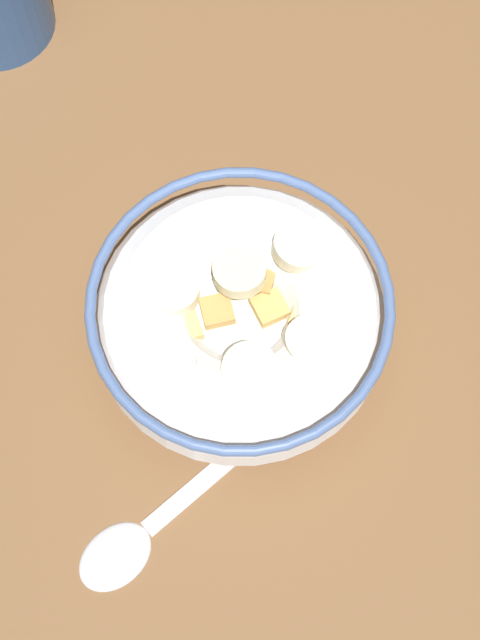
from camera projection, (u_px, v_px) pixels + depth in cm
name	position (u px, v px, depth cm)	size (l,w,h in cm)	color
ground_plane	(240.00, 344.00, 51.19)	(116.99, 116.99, 2.00)	brown
cereal_bowl	(240.00, 319.00, 47.28)	(16.51, 16.51, 6.39)	white
spoon	(151.00, 525.00, 46.07)	(16.46, 7.95, 0.80)	silver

